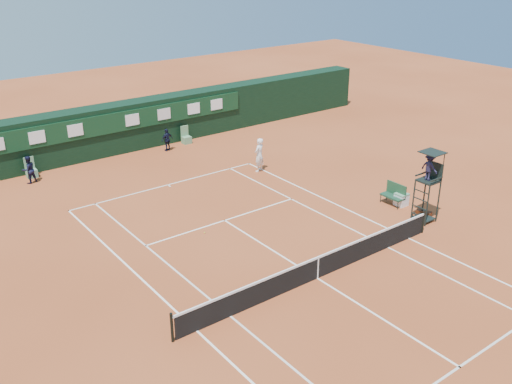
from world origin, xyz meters
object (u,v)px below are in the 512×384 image
cooler (401,199)px  umpire_chair (429,172)px  tennis_net (318,267)px  player_bench (394,193)px  player (259,155)px

cooler → umpire_chair: bearing=-107.0°
umpire_chair → cooler: size_ratio=5.30×
tennis_net → cooler: size_ratio=20.00×
tennis_net → cooler: 8.37m
tennis_net → umpire_chair: size_ratio=3.77×
player_bench → cooler: size_ratio=1.86×
umpire_chair → cooler: 2.84m
tennis_net → umpire_chair: (7.44, 0.73, 1.95)m
player_bench → player: 8.14m
tennis_net → player: size_ratio=6.57×
tennis_net → umpire_chair: umpire_chair is taller
umpire_chair → cooler: umpire_chair is taller
tennis_net → player_bench: bearing=20.0°
player → cooler: bearing=88.1°
tennis_net → player_bench: size_ratio=10.75×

